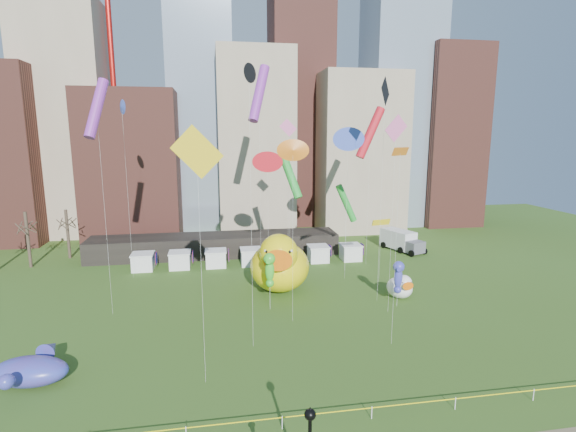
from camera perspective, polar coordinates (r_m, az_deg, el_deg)
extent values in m
plane|color=#3A5B1C|center=(30.89, -0.77, -26.21)|extent=(160.00, 160.00, 0.00)
cube|color=gray|center=(90.37, -27.00, 11.08)|extent=(14.00, 12.00, 42.00)
cube|color=brown|center=(81.87, -19.70, 6.15)|extent=(16.00, 14.00, 26.00)
cube|color=#8C9EB2|center=(88.92, -11.44, 16.23)|extent=(12.00, 12.00, 55.00)
cube|color=gray|center=(84.80, -4.40, 9.58)|extent=(14.00, 14.00, 34.00)
cube|color=brown|center=(93.45, 1.60, 20.17)|extent=(12.00, 12.00, 68.00)
cube|color=gray|center=(87.05, 9.11, 8.19)|extent=(16.00, 14.00, 30.00)
cube|color=#8C9EB2|center=(94.48, 14.40, 13.64)|extent=(14.00, 12.00, 48.00)
cube|color=brown|center=(97.00, 20.21, 9.69)|extent=(12.00, 12.00, 36.00)
cylinder|color=red|center=(92.37, -22.46, 22.05)|extent=(1.00, 1.00, 76.00)
cylinder|color=red|center=(96.64, 11.96, 22.05)|extent=(1.00, 1.00, 76.00)
cube|color=black|center=(68.56, -9.51, -3.80)|extent=(38.00, 6.00, 3.20)
cube|color=white|center=(63.73, -18.55, -5.80)|extent=(2.80, 2.80, 2.20)
cube|color=red|center=(63.33, -16.96, -5.34)|extent=(0.08, 1.40, 1.60)
cube|color=white|center=(63.12, -14.04, -5.71)|extent=(2.80, 2.80, 2.20)
cube|color=red|center=(62.86, -12.42, -5.24)|extent=(0.08, 1.40, 1.60)
cube|color=white|center=(62.90, -9.48, -5.59)|extent=(2.80, 2.80, 2.20)
cube|color=red|center=(62.78, -7.84, -5.10)|extent=(0.08, 1.40, 1.60)
cube|color=white|center=(63.08, -4.91, -5.44)|extent=(2.80, 2.80, 2.20)
cube|color=red|center=(63.10, -3.28, -4.94)|extent=(0.08, 1.40, 1.60)
cube|color=white|center=(63.65, -0.40, -5.25)|extent=(2.80, 2.80, 2.20)
cube|color=red|center=(63.81, 1.20, -4.74)|extent=(0.08, 1.40, 1.60)
cube|color=white|center=(64.60, 4.00, -5.04)|extent=(2.80, 2.80, 2.20)
cube|color=red|center=(64.90, 5.55, -4.53)|extent=(0.08, 1.40, 1.60)
cube|color=white|center=(65.92, 8.24, -4.80)|extent=(2.80, 2.80, 2.20)
cube|color=red|center=(66.36, 9.74, -4.30)|extent=(0.08, 1.40, 1.60)
cylinder|color=#382B21|center=(71.08, -31.04, -2.70)|extent=(0.44, 0.44, 8.00)
cylinder|color=#382B21|center=(73.46, -27.00, -2.14)|extent=(0.44, 0.44, 7.50)
cylinder|color=white|center=(30.63, -0.77, -25.54)|extent=(0.06, 0.06, 0.90)
cylinder|color=white|center=(31.92, 10.97, -24.07)|extent=(0.06, 0.06, 0.90)
cylinder|color=white|center=(34.23, 21.17, -22.02)|extent=(0.06, 0.06, 0.90)
cylinder|color=white|center=(37.37, 29.61, -19.78)|extent=(0.06, 0.06, 0.90)
cube|color=yellow|center=(30.42, -0.77, -25.01)|extent=(50.00, 0.02, 0.07)
ellipsoid|color=yellow|center=(52.44, -1.10, -6.65)|extent=(8.55, 9.54, 5.89)
ellipsoid|color=yellow|center=(55.60, -0.98, -5.80)|extent=(2.20, 1.85, 2.39)
sphere|color=yellow|center=(49.25, -1.23, -4.93)|extent=(5.17, 5.17, 4.43)
cone|color=orange|center=(47.48, -1.32, -5.71)|extent=(2.76, 2.41, 2.43)
sphere|color=white|center=(47.98, -2.75, -4.63)|extent=(0.80, 0.80, 0.80)
sphere|color=white|center=(47.88, 0.17, -4.65)|extent=(0.80, 0.80, 0.80)
sphere|color=black|center=(47.62, -2.78, -4.75)|extent=(0.40, 0.40, 0.40)
sphere|color=black|center=(47.52, 0.16, -4.77)|extent=(0.40, 0.40, 0.40)
ellipsoid|color=white|center=(52.23, 14.47, -9.11)|extent=(2.97, 3.45, 2.36)
ellipsoid|color=white|center=(53.35, 13.85, -8.73)|extent=(0.80, 0.63, 0.96)
sphere|color=white|center=(51.03, 15.04, -8.49)|extent=(1.83, 1.83, 1.77)
cone|color=orange|center=(50.42, 15.42, -8.81)|extent=(1.00, 0.83, 0.97)
sphere|color=white|center=(50.33, 14.80, -8.46)|extent=(0.32, 0.32, 0.32)
sphere|color=white|center=(50.76, 15.80, -8.35)|extent=(0.32, 0.32, 0.32)
sphere|color=black|center=(50.20, 14.88, -8.51)|extent=(0.16, 0.16, 0.16)
sphere|color=black|center=(50.63, 15.88, -8.40)|extent=(0.16, 0.16, 0.16)
cylinder|color=silver|center=(47.07, -2.39, -9.70)|extent=(0.03, 0.03, 4.35)
ellipsoid|color=green|center=(46.36, -2.42, -7.17)|extent=(1.16, 1.04, 2.48)
sphere|color=green|center=(45.83, -2.40, -5.65)|extent=(1.57, 1.57, 1.26)
cone|color=green|center=(45.30, -2.31, -5.93)|extent=(0.65, 0.88, 0.44)
sphere|color=green|center=(46.86, -2.41, -8.81)|extent=(0.88, 0.88, 0.88)
cylinder|color=silver|center=(49.48, 14.22, -9.67)|extent=(0.03, 0.03, 3.26)
ellipsoid|color=#3B3EB2|center=(48.95, 14.31, -7.88)|extent=(1.17, 1.07, 2.39)
sphere|color=#3B3EB2|center=(48.43, 14.45, -6.49)|extent=(1.60, 1.60, 1.22)
cone|color=#3B3EB2|center=(47.97, 14.71, -6.74)|extent=(0.69, 0.87, 0.43)
sphere|color=#3B3EB2|center=(49.44, 14.21, -9.37)|extent=(0.86, 0.86, 0.86)
ellipsoid|color=#4E3289|center=(39.53, -30.80, -17.16)|extent=(5.94, 3.75, 2.15)
cone|color=#4E3289|center=(41.74, -28.79, -14.99)|extent=(1.73, 1.91, 1.50)
sphere|color=#4E3289|center=(37.05, -33.10, -17.82)|extent=(1.07, 1.07, 1.07)
sphere|color=black|center=(23.16, 2.93, -24.66)|extent=(0.58, 0.58, 0.58)
cone|color=black|center=(22.98, 2.94, -24.02)|extent=(0.21, 0.21, 0.26)
cube|color=silver|center=(73.19, 14.30, -2.92)|extent=(4.63, 6.34, 2.87)
cube|color=#595960|center=(70.87, 16.37, -3.95)|extent=(3.20, 2.87, 1.83)
cylinder|color=black|center=(71.10, 14.60, -4.39)|extent=(0.64, 1.07, 1.03)
cylinder|color=black|center=(73.12, 16.19, -4.05)|extent=(0.64, 1.07, 1.03)
cylinder|color=black|center=(73.79, 12.46, -3.74)|extent=(0.64, 1.07, 1.03)
cylinder|color=black|center=(75.73, 14.04, -3.44)|extent=(0.64, 1.07, 1.03)
cylinder|color=silver|center=(53.74, -2.63, -1.04)|extent=(0.02, 0.02, 15.32)
cone|color=red|center=(52.73, -2.70, 7.14)|extent=(2.50, 1.00, 2.51)
cylinder|color=silver|center=(58.08, 0.01, 1.92)|extent=(0.02, 0.02, 19.45)
cube|color=pink|center=(57.42, 0.01, 11.56)|extent=(2.31, 0.16, 2.31)
cylinder|color=silver|center=(48.23, 12.14, 2.03)|extent=(0.02, 0.02, 23.00)
cube|color=black|center=(47.92, 12.70, 15.75)|extent=(1.85, 2.37, 2.97)
cylinder|color=silver|center=(59.73, 7.57, -2.81)|extent=(0.02, 0.02, 9.46)
cylinder|color=green|center=(58.81, 7.68, 1.68)|extent=(3.09, 0.95, 5.24)
cylinder|color=silver|center=(32.21, -11.32, -7.37)|extent=(0.02, 0.02, 17.37)
cube|color=yellow|center=(30.69, -11.92, 8.25)|extent=(3.66, 0.82, 3.74)
cylinder|color=silver|center=(55.62, 7.69, 0.69)|extent=(0.02, 0.02, 18.01)
cone|color=blue|center=(54.80, 7.93, 10.00)|extent=(2.93, 0.85, 2.91)
cylinder|color=silver|center=(42.26, 0.63, -3.01)|extent=(0.02, 0.02, 17.10)
cone|color=orange|center=(41.09, 0.66, 8.65)|extent=(2.06, 0.57, 2.05)
cylinder|color=silver|center=(57.73, -3.69, 3.99)|extent=(0.02, 0.02, 23.73)
cylinder|color=purple|center=(57.58, -3.84, 15.81)|extent=(3.59, 4.33, 7.49)
cylinder|color=silver|center=(62.24, 10.50, 2.03)|extent=(0.02, 0.02, 18.81)
cylinder|color=red|center=(61.57, 10.80, 10.72)|extent=(4.36, 1.94, 7.16)
cylinder|color=silver|center=(45.39, 13.51, -1.03)|extent=(0.02, 0.02, 19.16)
cube|color=pink|center=(44.51, 14.06, 11.14)|extent=(2.64, 0.76, 2.73)
cylinder|color=silver|center=(36.57, -4.87, -0.20)|extent=(0.02, 0.02, 23.35)
cone|color=black|center=(36.24, -5.17, 18.25)|extent=(0.93, 1.44, 1.55)
cylinder|color=silver|center=(55.21, 0.23, -1.55)|extent=(0.02, 0.02, 13.73)
cylinder|color=green|center=(54.18, 0.23, 5.56)|extent=(3.32, 3.36, 6.23)
cylinder|color=silver|center=(54.70, 11.99, -4.96)|extent=(0.02, 0.02, 8.07)
cube|color=yellow|center=(53.78, 12.16, -0.81)|extent=(2.41, 0.79, 0.74)
cylinder|color=silver|center=(58.77, -20.35, 2.57)|extent=(0.02, 0.02, 21.90)
cone|color=blue|center=(58.38, -21.06, 13.26)|extent=(0.96, 1.75, 1.82)
cylinder|color=silver|center=(38.62, 13.99, -4.60)|extent=(0.02, 0.02, 17.18)
cube|color=orange|center=(37.34, 14.58, 8.23)|extent=(1.98, 1.58, 0.69)
cylinder|color=silver|center=(47.22, -22.95, 0.01)|extent=(0.02, 0.02, 21.01)
cylinder|color=purple|center=(46.60, -23.91, 12.81)|extent=(2.48, 3.56, 5.92)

